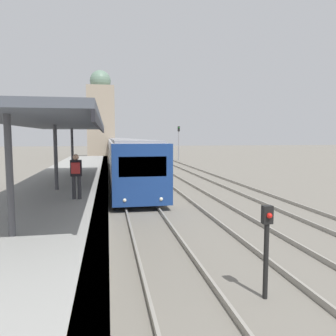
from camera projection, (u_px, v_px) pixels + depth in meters
The scene contains 6 objects.
platform_canopy at pixel (56, 123), 14.05m from camera, with size 4.00×17.12×3.01m.
person_on_platform at pixel (76, 173), 12.01m from camera, with size 0.40×0.40×1.66m.
train_near at pixel (120, 150), 37.82m from camera, with size 2.64×48.80×3.08m.
signal_post_near at pixel (267, 242), 6.49m from camera, with size 0.20×0.21×1.90m.
signal_mast_far at pixel (179, 139), 44.99m from camera, with size 0.28×0.29×4.71m.
distant_domed_building at pixel (101, 117), 49.76m from camera, with size 4.04×4.04×13.24m.
Camera 1 is at (-1.46, -0.62, 3.25)m, focal length 35.00 mm.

